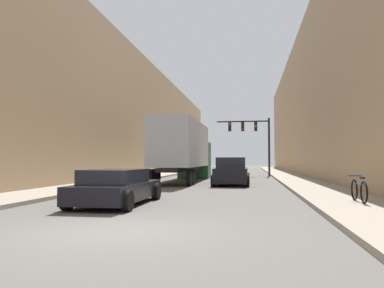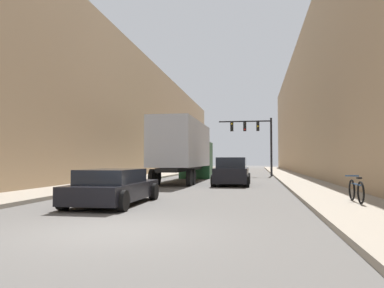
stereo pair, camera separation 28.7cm
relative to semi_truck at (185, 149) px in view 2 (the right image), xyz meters
The scene contains 10 objects.
ground_plane 18.92m from the semi_truck, 84.24° to the right, with size 200.00×200.00×0.00m, color #565451.
sidewalk_right 14.06m from the semi_truck, 54.65° to the left, with size 2.83×80.00×0.15m.
sidewalk_left 12.30m from the semi_truck, 110.64° to the left, with size 2.83×80.00×0.15m.
building_right 17.50m from the semi_truck, 42.29° to the left, with size 6.00×80.00×14.33m.
building_left 14.72m from the semi_truck, 127.48° to the left, with size 6.00×80.00×11.92m.
semi_truck is the anchor object (origin of this frame).
sedan_car 14.10m from the semi_truck, 89.50° to the right, with size 2.15×4.72×1.22m.
suv_car 5.02m from the semi_truck, 42.52° to the right, with size 2.18×4.61×1.69m.
traffic_signal_gantry 11.89m from the semi_truck, 64.61° to the left, with size 5.17×0.35×5.64m.
parked_bicycle 15.73m from the semi_truck, 58.31° to the right, with size 0.44×1.83×0.86m.
Camera 2 is at (3.10, -7.63, 1.52)m, focal length 35.00 mm.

